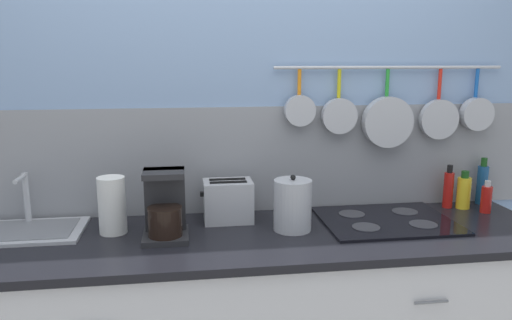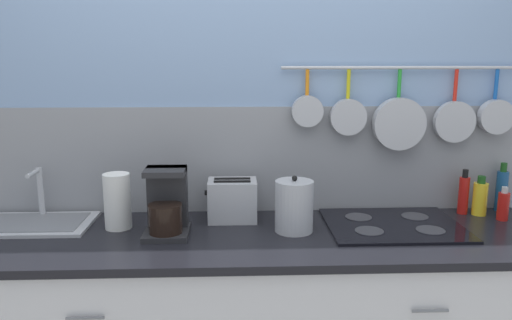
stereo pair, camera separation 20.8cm
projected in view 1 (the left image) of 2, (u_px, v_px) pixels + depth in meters
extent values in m
cube|color=#84A3CC|center=(245.00, 134.00, 2.44)|extent=(7.20, 0.06, 2.60)
cube|color=gray|center=(245.00, 159.00, 2.46)|extent=(7.20, 0.07, 0.52)
cylinder|color=#B7BABF|center=(391.00, 67.00, 2.42)|extent=(1.15, 0.02, 0.02)
cylinder|color=orange|center=(299.00, 82.00, 2.37)|extent=(0.02, 0.02, 0.12)
cylinder|color=#B7BABF|center=(300.00, 111.00, 2.38)|extent=(0.15, 0.04, 0.15)
cylinder|color=gold|center=(339.00, 84.00, 2.40)|extent=(0.02, 0.02, 0.14)
cylinder|color=#B7BABF|center=(339.00, 116.00, 2.41)|extent=(0.17, 0.04, 0.17)
cylinder|color=green|center=(387.00, 83.00, 2.43)|extent=(0.02, 0.02, 0.13)
cylinder|color=#B7BABF|center=(388.00, 122.00, 2.45)|extent=(0.25, 0.06, 0.25)
cylinder|color=red|center=(440.00, 84.00, 2.47)|extent=(0.02, 0.02, 0.15)
cylinder|color=#B7BABF|center=(439.00, 119.00, 2.49)|extent=(0.20, 0.04, 0.20)
cylinder|color=#1959B2|center=(477.00, 83.00, 2.50)|extent=(0.02, 0.02, 0.14)
cylinder|color=#B7BABF|center=(477.00, 114.00, 2.51)|extent=(0.17, 0.05, 0.17)
cylinder|color=slate|center=(431.00, 302.00, 1.96)|extent=(0.14, 0.01, 0.01)
cube|color=black|center=(256.00, 238.00, 2.15)|extent=(2.63, 0.68, 0.03)
cube|color=#B7BABF|center=(21.00, 232.00, 2.16)|extent=(0.53, 0.33, 0.01)
cube|color=slate|center=(20.00, 230.00, 2.15)|extent=(0.45, 0.26, 0.00)
cylinder|color=#B7BABF|center=(27.00, 199.00, 2.25)|extent=(0.03, 0.03, 0.24)
cylinder|color=#B7BABF|center=(20.00, 179.00, 2.17)|extent=(0.02, 0.13, 0.02)
cylinder|color=white|center=(112.00, 205.00, 2.15)|extent=(0.12, 0.12, 0.25)
cube|color=#262628|center=(166.00, 236.00, 2.10)|extent=(0.19, 0.21, 0.02)
cube|color=#262628|center=(165.00, 201.00, 2.14)|extent=(0.17, 0.07, 0.29)
cylinder|color=black|center=(165.00, 221.00, 2.06)|extent=(0.14, 0.14, 0.12)
cube|color=#262628|center=(164.00, 173.00, 2.06)|extent=(0.17, 0.15, 0.02)
cube|color=#B7BABF|center=(228.00, 201.00, 2.31)|extent=(0.22, 0.16, 0.19)
cube|color=black|center=(228.00, 182.00, 2.27)|extent=(0.17, 0.03, 0.00)
cube|color=black|center=(227.00, 179.00, 2.32)|extent=(0.17, 0.03, 0.00)
cube|color=black|center=(202.00, 194.00, 2.29)|extent=(0.02, 0.02, 0.02)
cylinder|color=#B7BABF|center=(293.00, 205.00, 2.19)|extent=(0.17, 0.17, 0.23)
sphere|color=black|center=(293.00, 177.00, 2.16)|extent=(0.02, 0.02, 0.02)
cube|color=black|center=(386.00, 220.00, 2.32)|extent=(0.60, 0.48, 0.01)
cylinder|color=#38383D|center=(366.00, 227.00, 2.20)|extent=(0.12, 0.12, 0.00)
cylinder|color=#38383D|center=(423.00, 224.00, 2.24)|extent=(0.12, 0.12, 0.00)
cylinder|color=#38383D|center=(352.00, 214.00, 2.39)|extent=(0.12, 0.12, 0.00)
cylinder|color=#38383D|center=(405.00, 211.00, 2.43)|extent=(0.12, 0.12, 0.00)
cylinder|color=red|center=(448.00, 190.00, 2.52)|extent=(0.05, 0.05, 0.18)
cylinder|color=black|center=(450.00, 169.00, 2.50)|extent=(0.03, 0.03, 0.04)
cylinder|color=yellow|center=(464.00, 193.00, 2.51)|extent=(0.07, 0.07, 0.16)
cylinder|color=#194C19|center=(465.00, 174.00, 2.49)|extent=(0.04, 0.04, 0.03)
cylinder|color=red|center=(486.00, 199.00, 2.44)|extent=(0.05, 0.05, 0.13)
cylinder|color=beige|center=(488.00, 184.00, 2.43)|extent=(0.03, 0.03, 0.03)
cylinder|color=navy|center=(482.00, 185.00, 2.59)|extent=(0.05, 0.05, 0.20)
cylinder|color=#194C19|center=(484.00, 162.00, 2.56)|extent=(0.03, 0.03, 0.04)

